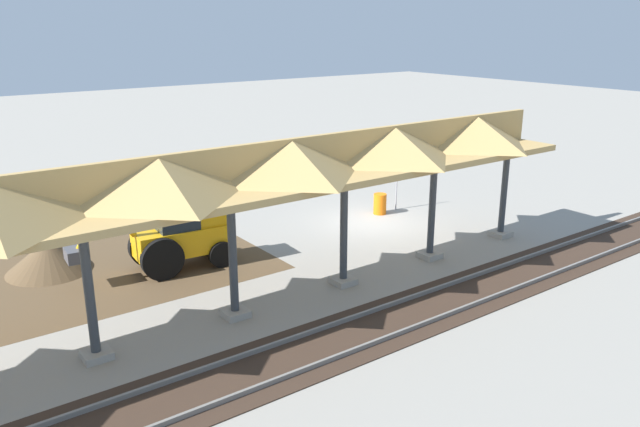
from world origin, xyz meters
name	(u,v)px	position (x,y,z in m)	size (l,w,h in m)	color
ground_plane	(373,223)	(0.00, 0.00, 0.00)	(120.00, 120.00, 0.00)	gray
dirt_work_zone	(118,268)	(10.30, -1.29, 0.00)	(9.82, 7.00, 0.01)	brown
platform_canopy	(229,173)	(8.83, 4.24, 4.18)	(24.67, 3.20, 4.90)	#9E998E
rail_tracks	(515,276)	(0.00, 7.13, 0.03)	(60.00, 2.58, 0.15)	slate
stop_sign	(397,175)	(-2.11, -0.88, 1.59)	(0.75, 0.18, 2.22)	gray
backhoe	(178,232)	(8.55, -0.14, 1.26)	(5.42, 1.92, 2.82)	orange
dirt_mound	(50,271)	(12.21, -2.46, 0.00)	(5.65, 5.65, 2.19)	brown
traffic_barrel	(380,204)	(-1.09, -0.80, 0.45)	(0.56, 0.56, 0.90)	orange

